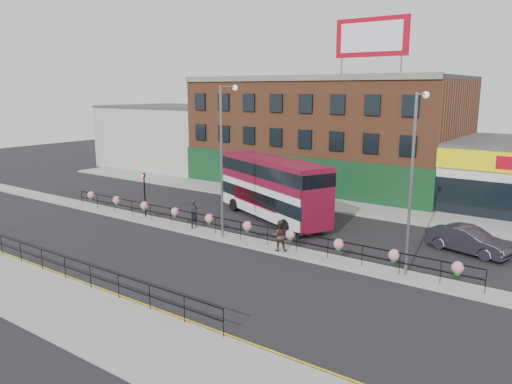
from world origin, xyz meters
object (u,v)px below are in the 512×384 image
Objects in this scene: pedestrian_a at (194,214)px; pedestrian_b at (280,236)px; car at (469,240)px; lamp_column_east at (414,169)px; lamp_column_west at (224,148)px; double_decker_bus at (273,182)px.

pedestrian_b is (7.27, -0.73, -0.04)m from pedestrian_a.
car is 7.45m from lamp_column_east.
lamp_column_west is (-13.15, -5.87, 4.90)m from car.
pedestrian_b is at bearing -52.81° from double_decker_bus.
lamp_column_east is (11.57, 0.31, -0.22)m from lamp_column_west.
double_decker_bus is 1.19× the size of lamp_column_west.
lamp_column_east reaches higher than pedestrian_b.
double_decker_bus is 6.15× the size of pedestrian_b.
car is 10.79m from pedestrian_b.
car is 15.22m from lamp_column_west.
lamp_column_east is at bearing 1.51° from lamp_column_west.
car is 0.52× the size of lamp_column_west.
lamp_column_west reaches higher than pedestrian_a.
double_decker_bus is 6.14m from pedestrian_a.
lamp_column_east is (-1.58, -5.57, 4.69)m from car.
double_decker_bus is at bearing -82.20° from pedestrian_b.
double_decker_bus is at bearing 105.38° from car.
lamp_column_east is at bearing -85.10° from pedestrian_a.
car is at bearing 24.07° from lamp_column_west.
pedestrian_a is at bearing -117.53° from double_decker_bus.
pedestrian_a is 5.38m from lamp_column_west.
double_decker_bus is 2.27× the size of car.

